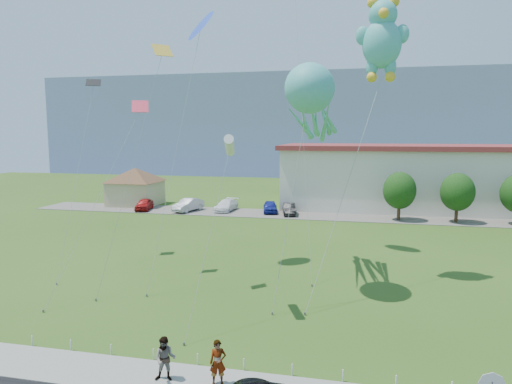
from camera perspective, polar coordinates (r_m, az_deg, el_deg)
ground at (r=21.46m, az=-3.39°, el=-19.44°), size 160.00×160.00×0.00m
parking_strip at (r=54.54m, az=6.75°, el=-2.91°), size 70.00×6.00×0.06m
hill_ridge at (r=138.55m, az=10.44°, el=8.37°), size 160.00×50.00×25.00m
pavilion at (r=63.92m, az=-14.85°, el=1.11°), size 9.20×9.20×5.00m
rope_fence at (r=20.24m, az=-4.47°, el=-20.41°), size 26.05×0.05×0.50m
tree_near at (r=53.00m, az=17.51°, el=0.18°), size 3.60×3.60×5.47m
tree_mid at (r=53.86m, az=23.88°, el=-0.00°), size 3.60×3.60×5.47m
pedestrian_left at (r=18.66m, az=-4.78°, el=-20.45°), size 0.73×0.59×1.74m
pedestrian_right at (r=19.17m, az=-11.29°, el=-19.77°), size 0.96×0.81×1.75m
parked_car_red at (r=59.40m, az=-13.79°, el=-1.51°), size 2.48×4.42×1.42m
parked_car_silver at (r=57.44m, az=-8.47°, el=-1.60°), size 2.91×5.00×1.56m
parked_car_white at (r=57.21m, az=-3.73°, el=-1.66°), size 2.31×4.93×1.39m
parked_car_blue at (r=55.86m, az=1.78°, el=-1.86°), size 2.46×4.37×1.40m
parked_car_black at (r=54.52m, az=4.16°, el=-2.13°), size 2.20×4.26×1.34m
octopus_kite at (r=28.54m, az=6.96°, el=11.08°), size 2.93×10.89×13.74m
teddy_bear_kite at (r=31.79m, az=15.49°, el=18.10°), size 5.56×8.89×18.25m
small_kite_blue at (r=34.49m, az=-7.07°, el=19.35°), size 1.84×8.62×18.00m
small_kite_pink at (r=31.46m, az=-15.43°, el=7.82°), size 2.72×8.86×11.92m
small_kite_white at (r=23.86m, az=-3.36°, el=5.63°), size 1.32×5.51×9.47m
small_kite_yellow at (r=28.50m, az=-12.63°, el=13.34°), size 3.76×4.00×15.02m
small_kite_black at (r=37.29m, az=-20.10°, el=10.22°), size 2.16×8.33×14.01m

